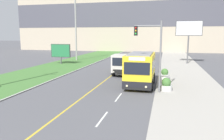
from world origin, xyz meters
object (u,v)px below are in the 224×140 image
Objects in this scene: dump_truck at (124,64)px; planter_round_second at (165,74)px; utility_pole_far at (76,30)px; city_bus at (140,70)px; billboard_small at (61,51)px; planter_round_near at (166,85)px; traffic_light_mast at (153,48)px; billboard_large at (189,31)px.

planter_round_second is at bearing -20.11° from dump_truck.
city_bus is at bearing -51.99° from utility_pole_far.
city_bus is at bearing -40.87° from billboard_small.
utility_pole_far is at bearing 130.28° from planter_round_near.
traffic_light_mast is at bearing -52.89° from utility_pole_far.
dump_truck is at bearing 115.13° from city_bus.
traffic_light_mast is 3.56m from planter_round_near.
dump_truck is 5.85× the size of planter_round_second.
billboard_small reaches higher than planter_round_near.
billboard_small is (-0.50, -5.46, -3.64)m from utility_pole_far.
city_bus is 3.03m from planter_round_near.
planter_round_second reaches higher than planter_round_near.
billboard_small is at bearing -166.04° from billboard_large.
billboard_small is at bearing 148.91° from dump_truck.
dump_truck is 5.17m from planter_round_second.
traffic_light_mast is 5.20× the size of planter_round_second.
utility_pole_far is at bearing 179.06° from billboard_large.
traffic_light_mast reaches higher than planter_round_second.
billboard_large is 6.37× the size of planter_round_near.
city_bus is 4.78× the size of planter_round_second.
city_bus is 0.77× the size of billboard_large.
utility_pole_far is 20.15m from billboard_large.
city_bus is 23.51m from utility_pole_far.
city_bus is at bearing 118.88° from traffic_light_mast.
billboard_large is (20.15, -0.33, -0.27)m from utility_pole_far.
city_bus is 19.51m from billboard_small.
billboard_small is (-15.99, 15.00, -1.64)m from traffic_light_mast.
billboard_small is (-14.75, 12.76, 0.58)m from city_bus.
billboard_small is (-12.22, 7.37, 0.88)m from dump_truck.
utility_pole_far is 3.37× the size of billboard_small.
dump_truck reaches higher than planter_round_near.
planter_round_second is (-0.16, 5.10, 0.02)m from planter_round_near.
planter_round_near is at bearing 32.95° from traffic_light_mast.
planter_round_near is at bearing -49.72° from utility_pole_far.
billboard_large is (8.43, 12.50, 4.26)m from dump_truck.
billboard_large is 2.10× the size of billboard_small.
utility_pole_far reaches higher than billboard_small.
traffic_light_mast is 1.76× the size of billboard_small.
billboard_small is 19.38m from planter_round_second.
planter_round_second is (1.04, 5.88, -3.24)m from traffic_light_mast.
traffic_light_mast is 0.84× the size of billboard_large.
planter_round_near is (16.69, -19.69, -5.25)m from utility_pole_far.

